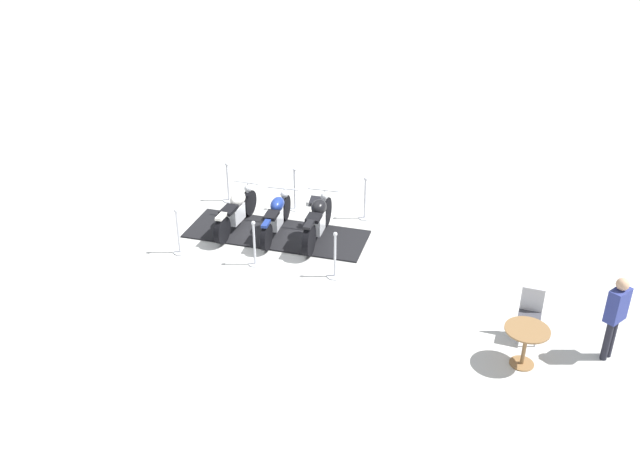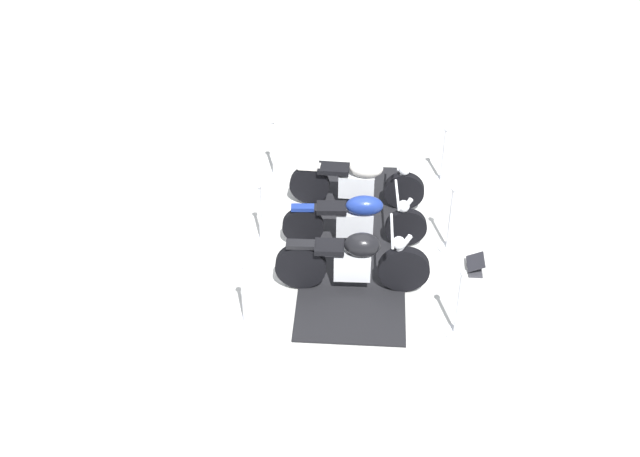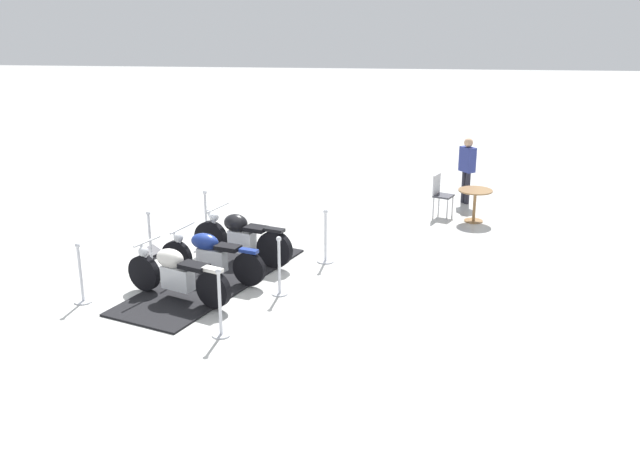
# 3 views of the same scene
# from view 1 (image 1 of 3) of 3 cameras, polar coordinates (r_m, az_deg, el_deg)

# --- Properties ---
(ground_plane) EXTENTS (80.00, 80.00, 0.00)m
(ground_plane) POSITION_cam_1_polar(r_m,az_deg,el_deg) (16.18, -3.59, -0.51)
(ground_plane) COLOR silver
(display_platform) EXTENTS (2.91, 4.45, 0.04)m
(display_platform) POSITION_cam_1_polar(r_m,az_deg,el_deg) (16.18, -3.59, -0.45)
(display_platform) COLOR black
(display_platform) RESTS_ON ground_plane
(motorcycle_black) EXTENTS (2.04, 0.96, 1.03)m
(motorcycle_black) POSITION_cam_1_polar(r_m,az_deg,el_deg) (15.69, -0.19, 0.71)
(motorcycle_black) COLOR black
(motorcycle_black) RESTS_ON display_platform
(motorcycle_navy) EXTENTS (2.06, 0.94, 0.90)m
(motorcycle_navy) POSITION_cam_1_polar(r_m,az_deg,el_deg) (15.99, -3.60, 1.10)
(motorcycle_navy) COLOR black
(motorcycle_navy) RESTS_ON display_platform
(motorcycle_cream) EXTENTS (1.99, 1.04, 0.93)m
(motorcycle_cream) POSITION_cam_1_polar(r_m,az_deg,el_deg) (16.32, -6.89, 1.51)
(motorcycle_cream) COLOR black
(motorcycle_cream) RESTS_ON display_platform
(stanchion_left_front) EXTENTS (0.33, 0.33, 1.06)m
(stanchion_left_front) POSITION_cam_1_polar(r_m,az_deg,el_deg) (14.40, 1.24, -2.83)
(stanchion_left_front) COLOR silver
(stanchion_left_front) RESTS_ON ground_plane
(stanchion_left_rear) EXTENTS (0.28, 0.28, 1.09)m
(stanchion_left_rear) POSITION_cam_1_polar(r_m,az_deg,el_deg) (15.54, -11.55, -0.71)
(stanchion_left_rear) COLOR silver
(stanchion_left_rear) RESTS_ON ground_plane
(stanchion_right_rear) EXTENTS (0.31, 0.31, 1.05)m
(stanchion_right_rear) POSITION_cam_1_polar(r_m,az_deg,el_deg) (17.79, -7.56, 3.33)
(stanchion_right_rear) COLOR silver
(stanchion_right_rear) RESTS_ON ground_plane
(stanchion_left_mid) EXTENTS (0.28, 0.28, 1.05)m
(stanchion_left_mid) POSITION_cam_1_polar(r_m,az_deg,el_deg) (14.87, -5.41, -1.69)
(stanchion_left_mid) COLOR silver
(stanchion_left_mid) RESTS_ON ground_plane
(stanchion_right_mid) EXTENTS (0.28, 0.28, 1.13)m
(stanchion_right_mid) POSITION_cam_1_polar(r_m,az_deg,el_deg) (17.17, -2.09, 2.84)
(stanchion_right_mid) COLOR silver
(stanchion_right_mid) RESTS_ON ground_plane
(stanchion_right_front) EXTENTS (0.28, 0.28, 1.09)m
(stanchion_right_front) POSITION_cam_1_polar(r_m,az_deg,el_deg) (16.75, 3.71, 2.06)
(stanchion_right_front) COLOR silver
(stanchion_right_front) RESTS_ON ground_plane
(info_placard) EXTENTS (0.36, 0.43, 0.20)m
(info_placard) POSITION_cam_1_polar(r_m,az_deg,el_deg) (17.51, -0.28, 2.14)
(info_placard) COLOR #333338
(info_placard) RESTS_ON ground_plane
(cafe_table) EXTENTS (0.77, 0.77, 0.74)m
(cafe_table) POSITION_cam_1_polar(r_m,az_deg,el_deg) (12.40, 16.59, -8.63)
(cafe_table) COLOR olive
(cafe_table) RESTS_ON ground_plane
(cafe_chair_near_table) EXTENTS (0.53, 0.53, 0.98)m
(cafe_chair_near_table) POSITION_cam_1_polar(r_m,az_deg,el_deg) (13.08, 16.92, -6.53)
(cafe_chair_near_table) COLOR #B7B7BC
(cafe_chair_near_table) RESTS_ON ground_plane
(bystander_person) EXTENTS (0.40, 0.45, 1.63)m
(bystander_person) POSITION_cam_1_polar(r_m,az_deg,el_deg) (12.83, 23.18, -6.31)
(bystander_person) COLOR #23232D
(bystander_person) RESTS_ON ground_plane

